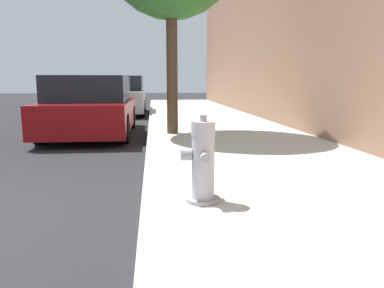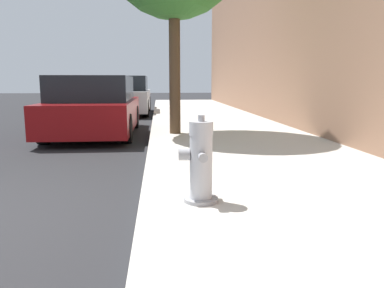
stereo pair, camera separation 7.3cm
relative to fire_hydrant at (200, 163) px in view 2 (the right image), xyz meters
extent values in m
cube|color=beige|center=(1.16, -0.07, -0.45)|extent=(3.46, 40.00, 0.15)
cylinder|color=#97979C|center=(0.00, 0.00, -0.35)|extent=(0.33, 0.33, 0.04)
cylinder|color=#B2B2B7|center=(0.00, 0.00, -0.04)|extent=(0.21, 0.21, 0.59)
cylinder|color=#B2B2B7|center=(0.00, 0.00, 0.32)|extent=(0.22, 0.22, 0.13)
cylinder|color=#97979C|center=(0.00, 0.00, 0.42)|extent=(0.06, 0.06, 0.06)
cylinder|color=#97979C|center=(0.00, -0.15, 0.08)|extent=(0.08, 0.08, 0.08)
cylinder|color=#97979C|center=(0.00, 0.15, 0.08)|extent=(0.08, 0.08, 0.08)
cylinder|color=#97979C|center=(-0.15, 0.00, 0.08)|extent=(0.10, 0.11, 0.11)
cube|color=maroon|center=(-1.89, 5.70, -0.02)|extent=(1.84, 4.16, 0.66)
cube|color=black|center=(-1.89, 5.53, 0.59)|extent=(1.69, 2.29, 0.56)
cylinder|color=black|center=(-2.73, 6.99, -0.22)|extent=(0.20, 0.61, 0.61)
cylinder|color=black|center=(-1.05, 6.99, -0.22)|extent=(0.20, 0.61, 0.61)
cylinder|color=black|center=(-2.73, 4.41, -0.22)|extent=(0.20, 0.61, 0.61)
cylinder|color=black|center=(-1.05, 4.41, -0.22)|extent=(0.20, 0.61, 0.61)
cube|color=#B7B7BC|center=(-1.68, 11.53, 0.03)|extent=(1.83, 4.33, 0.75)
cube|color=black|center=(-1.68, 11.35, 0.68)|extent=(1.69, 2.38, 0.55)
cylinder|color=black|center=(-2.52, 12.87, -0.20)|extent=(0.20, 0.64, 0.64)
cylinder|color=black|center=(-0.84, 12.87, -0.20)|extent=(0.20, 0.64, 0.64)
cylinder|color=black|center=(-2.52, 10.18, -0.20)|extent=(0.20, 0.64, 0.64)
cylinder|color=black|center=(-0.84, 10.18, -0.20)|extent=(0.20, 0.64, 0.64)
cylinder|color=brown|center=(-0.03, 4.74, 1.08)|extent=(0.24, 0.24, 2.90)
camera|label=1|loc=(-0.45, -3.36, 0.74)|focal=35.00mm
camera|label=2|loc=(-0.38, -3.37, 0.74)|focal=35.00mm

